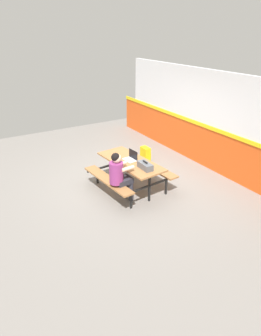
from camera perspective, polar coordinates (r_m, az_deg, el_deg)
The scene contains 7 objects.
ground_plane at distance 7.54m, azimuth -1.50°, elevation -2.77°, with size 10.00×10.00×0.02m, color gray.
accent_backdrop at distance 8.48m, azimuth 13.47°, elevation 8.97°, with size 8.00×0.14×2.60m.
picnic_table_main at distance 6.98m, azimuth 0.00°, elevation 0.18°, with size 1.84×1.70×0.74m.
student_nearer at distance 6.37m, azimuth -2.16°, elevation -1.10°, with size 0.39×0.54×1.21m.
laptop_silver at distance 6.94m, azimuth 0.07°, elevation 1.95°, with size 0.34×0.25×0.22m.
toolbox_grey at distance 6.49m, azimuth 2.83°, elevation 0.42°, with size 0.40×0.18×0.18m.
backpack_dark at distance 8.61m, azimuth 2.91°, elevation 2.61°, with size 0.30×0.22×0.44m.
Camera 1 is at (5.80, -3.24, 3.55)m, focal length 31.70 mm.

